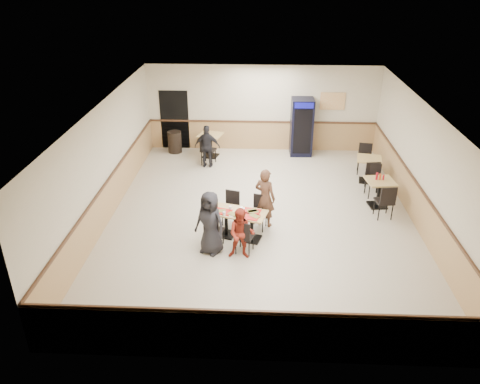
{
  "coord_description": "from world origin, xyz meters",
  "views": [
    {
      "loc": [
        -0.06,
        -10.88,
        6.14
      ],
      "look_at": [
        -0.53,
        -0.5,
        0.97
      ],
      "focal_mm": 35.0,
      "sensor_mm": 36.0,
      "label": 1
    }
  ],
  "objects_px": {
    "diner_man_opposite": "(265,198)",
    "side_table_near": "(379,189)",
    "trash_bin": "(175,142)",
    "lone_diner": "(207,147)",
    "side_table_far": "(368,166)",
    "diner_woman_right": "(241,234)",
    "pepsi_cooler": "(302,127)",
    "diner_woman_left": "(210,223)",
    "main_table": "(239,221)",
    "back_table": "(210,142)"
  },
  "relations": [
    {
      "from": "diner_woman_right",
      "to": "pepsi_cooler",
      "type": "bearing_deg",
      "value": 77.8
    },
    {
      "from": "lone_diner",
      "to": "main_table",
      "type": "bearing_deg",
      "value": 110.59
    },
    {
      "from": "diner_woman_left",
      "to": "side_table_far",
      "type": "bearing_deg",
      "value": 70.64
    },
    {
      "from": "diner_woman_left",
      "to": "main_table",
      "type": "bearing_deg",
      "value": 74.15
    },
    {
      "from": "pepsi_cooler",
      "to": "diner_woman_left",
      "type": "bearing_deg",
      "value": -113.03
    },
    {
      "from": "main_table",
      "to": "diner_man_opposite",
      "type": "relative_size",
      "value": 0.93
    },
    {
      "from": "side_table_near",
      "to": "trash_bin",
      "type": "relative_size",
      "value": 1.07
    },
    {
      "from": "diner_man_opposite",
      "to": "trash_bin",
      "type": "bearing_deg",
      "value": -28.98
    },
    {
      "from": "side_table_near",
      "to": "side_table_far",
      "type": "distance_m",
      "value": 1.62
    },
    {
      "from": "diner_man_opposite",
      "to": "side_table_far",
      "type": "distance_m",
      "value": 4.22
    },
    {
      "from": "main_table",
      "to": "back_table",
      "type": "relative_size",
      "value": 1.58
    },
    {
      "from": "lone_diner",
      "to": "side_table_far",
      "type": "height_order",
      "value": "lone_diner"
    },
    {
      "from": "diner_woman_left",
      "to": "back_table",
      "type": "height_order",
      "value": "diner_woman_left"
    },
    {
      "from": "diner_woman_right",
      "to": "side_table_far",
      "type": "bearing_deg",
      "value": 52.48
    },
    {
      "from": "diner_man_opposite",
      "to": "lone_diner",
      "type": "bearing_deg",
      "value": -34.81
    },
    {
      "from": "side_table_near",
      "to": "main_table",
      "type": "bearing_deg",
      "value": -154.31
    },
    {
      "from": "diner_woman_right",
      "to": "diner_man_opposite",
      "type": "xyz_separation_m",
      "value": [
        0.53,
        1.51,
        0.15
      ]
    },
    {
      "from": "diner_woman_left",
      "to": "side_table_far",
      "type": "xyz_separation_m",
      "value": [
        4.42,
        4.08,
        -0.26
      ]
    },
    {
      "from": "back_table",
      "to": "diner_man_opposite",
      "type": "bearing_deg",
      "value": -68.01
    },
    {
      "from": "side_table_near",
      "to": "side_table_far",
      "type": "xyz_separation_m",
      "value": [
        0.03,
        1.62,
        -0.01
      ]
    },
    {
      "from": "lone_diner",
      "to": "side_table_far",
      "type": "relative_size",
      "value": 1.69
    },
    {
      "from": "lone_diner",
      "to": "side_table_far",
      "type": "bearing_deg",
      "value": 174.43
    },
    {
      "from": "diner_man_opposite",
      "to": "trash_bin",
      "type": "height_order",
      "value": "diner_man_opposite"
    },
    {
      "from": "diner_woman_right",
      "to": "diner_man_opposite",
      "type": "distance_m",
      "value": 1.61
    },
    {
      "from": "diner_woman_right",
      "to": "lone_diner",
      "type": "xyz_separation_m",
      "value": [
        -1.33,
        5.2,
        0.09
      ]
    },
    {
      "from": "diner_woman_right",
      "to": "pepsi_cooler",
      "type": "distance_m",
      "value": 6.75
    },
    {
      "from": "diner_woman_left",
      "to": "trash_bin",
      "type": "xyz_separation_m",
      "value": [
        -1.91,
        6.25,
        -0.39
      ]
    },
    {
      "from": "diner_man_opposite",
      "to": "side_table_near",
      "type": "xyz_separation_m",
      "value": [
        3.14,
        1.16,
        -0.26
      ]
    },
    {
      "from": "diner_man_opposite",
      "to": "back_table",
      "type": "xyz_separation_m",
      "value": [
        -1.86,
        4.6,
        -0.24
      ]
    },
    {
      "from": "diner_man_opposite",
      "to": "side_table_near",
      "type": "height_order",
      "value": "diner_man_opposite"
    },
    {
      "from": "lone_diner",
      "to": "pepsi_cooler",
      "type": "relative_size",
      "value": 0.72
    },
    {
      "from": "trash_bin",
      "to": "side_table_far",
      "type": "bearing_deg",
      "value": -18.97
    },
    {
      "from": "diner_woman_right",
      "to": "diner_woman_left",
      "type": "bearing_deg",
      "value": 167.37
    },
    {
      "from": "diner_woman_left",
      "to": "side_table_far",
      "type": "height_order",
      "value": "diner_woman_left"
    },
    {
      "from": "diner_man_opposite",
      "to": "trash_bin",
      "type": "distance_m",
      "value": 5.88
    },
    {
      "from": "pepsi_cooler",
      "to": "trash_bin",
      "type": "xyz_separation_m",
      "value": [
        -4.43,
        -0.04,
        -0.61
      ]
    },
    {
      "from": "side_table_near",
      "to": "back_table",
      "type": "distance_m",
      "value": 6.06
    },
    {
      "from": "lone_diner",
      "to": "trash_bin",
      "type": "xyz_separation_m",
      "value": [
        -1.3,
        1.26,
        -0.33
      ]
    },
    {
      "from": "main_table",
      "to": "diner_woman_right",
      "type": "relative_size",
      "value": 1.16
    },
    {
      "from": "diner_man_opposite",
      "to": "side_table_far",
      "type": "relative_size",
      "value": 1.85
    },
    {
      "from": "main_table",
      "to": "diner_woman_left",
      "type": "height_order",
      "value": "diner_woman_left"
    },
    {
      "from": "side_table_far",
      "to": "trash_bin",
      "type": "bearing_deg",
      "value": 161.03
    },
    {
      "from": "main_table",
      "to": "lone_diner",
      "type": "bearing_deg",
      "value": 121.73
    },
    {
      "from": "diner_man_opposite",
      "to": "side_table_near",
      "type": "bearing_deg",
      "value": -131.29
    },
    {
      "from": "main_table",
      "to": "side_table_far",
      "type": "xyz_separation_m",
      "value": [
        3.79,
        3.42,
        0.04
      ]
    },
    {
      "from": "pepsi_cooler",
      "to": "diner_man_opposite",
      "type": "bearing_deg",
      "value": -105.49
    },
    {
      "from": "lone_diner",
      "to": "side_table_near",
      "type": "bearing_deg",
      "value": 157.88
    },
    {
      "from": "pepsi_cooler",
      "to": "trash_bin",
      "type": "bearing_deg",
      "value": 179.35
    },
    {
      "from": "side_table_far",
      "to": "back_table",
      "type": "bearing_deg",
      "value": 160.04
    },
    {
      "from": "side_table_near",
      "to": "side_table_far",
      "type": "bearing_deg",
      "value": 88.89
    }
  ]
}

